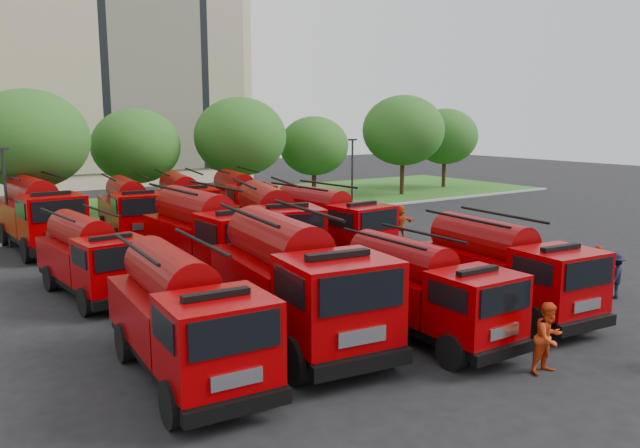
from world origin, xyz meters
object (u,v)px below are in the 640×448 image
Objects in this scene: fire_truck_4 at (91,257)px; fire_truck_7 at (328,223)px; fire_truck_3 at (504,268)px; firefighter_5 at (399,240)px; fire_truck_0 at (184,316)px; fire_truck_2 at (423,290)px; fire_truck_5 at (208,235)px; fire_truck_9 at (130,209)px; firefighter_3 at (613,298)px; fire_truck_1 at (294,281)px; fire_truck_8 at (39,214)px; firefighter_1 at (546,372)px; fire_truck_11 at (239,199)px; firefighter_2 at (595,295)px; fire_truck_10 at (183,204)px; fire_truck_6 at (272,226)px; firefighter_4 at (140,349)px.

fire_truck_4 is 0.91× the size of fire_truck_7.
firefighter_5 is at bearing 69.84° from fire_truck_3.
fire_truck_0 reaches higher than firefighter_5.
fire_truck_5 is (-2.31, 10.34, 0.33)m from fire_truck_2.
fire_truck_9 is 24.28m from firefighter_3.
fire_truck_0 is 0.87× the size of fire_truck_1.
fire_truck_8 is at bearing 124.26° from fire_truck_3.
firefighter_1 is 0.97× the size of firefighter_5.
fire_truck_2 reaches higher than firefighter_5.
fire_truck_4 is at bearing 177.64° from fire_truck_7.
fire_truck_5 reaches higher than fire_truck_7.
fire_truck_0 is 1.07× the size of fire_truck_4.
fire_truck_3 is at bearing -60.28° from fire_truck_5.
firefighter_2 is at bearing -68.85° from fire_truck_11.
fire_truck_5 reaches higher than fire_truck_11.
fire_truck_10 reaches higher than firefighter_3.
fire_truck_1 reaches higher than fire_truck_4.
fire_truck_11 is at bearing -41.91° from firefighter_5.
fire_truck_1 is 1.28× the size of fire_truck_2.
fire_truck_5 is 4.07× the size of firefighter_5.
fire_truck_1 is at bearing -98.77° from fire_truck_5.
fire_truck_5 reaches higher than fire_truck_9.
fire_truck_0 is at bearing 67.20° from firefighter_2.
fire_truck_2 is 10.75m from fire_truck_6.
fire_truck_5 is at bearing 127.33° from fire_truck_3.
fire_truck_5 is (4.75, 0.05, 0.31)m from fire_truck_4.
firefighter_1 is at bearing -29.17° from fire_truck_0.
fire_truck_1 is 11.36m from fire_truck_7.
fire_truck_3 is 20.42m from fire_truck_10.
fire_truck_3 is at bearing -70.01° from fire_truck_10.
fire_truck_4 is 11.32m from fire_truck_9.
fire_truck_6 is 1.09× the size of fire_truck_11.
fire_truck_11 is at bearing 79.06° from fire_truck_2.
fire_truck_5 is 1.03× the size of fire_truck_10.
fire_truck_8 reaches higher than fire_truck_10.
fire_truck_2 is at bearing -76.83° from fire_truck_9.
fire_truck_10 is at bearing 92.65° from firefighter_1.
firefighter_2 is at bearing -40.01° from fire_truck_6.
firefighter_1 is (0.85, -3.83, -1.47)m from fire_truck_2.
fire_truck_5 reaches higher than firefighter_3.
fire_truck_3 is at bearing 66.56° from firefighter_2.
fire_truck_1 is 1.12× the size of fire_truck_9.
firefighter_2 is (15.64, -1.72, -1.60)m from fire_truck_0.
fire_truck_0 is 9.57m from firefighter_1.
fire_truck_2 is 20.38m from fire_truck_10.
fire_truck_6 reaches higher than firefighter_4.
fire_truck_2 is at bearing -92.01° from fire_truck_11.
firefighter_3 is (15.78, -21.27, -1.80)m from fire_truck_8.
fire_truck_10 is (-3.31, 9.69, 0.05)m from fire_truck_7.
fire_truck_6 reaches higher than fire_truck_10.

